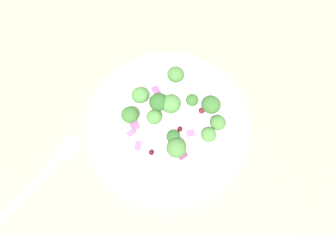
{
  "coord_description": "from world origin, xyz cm",
  "views": [
    {
      "loc": [
        25.93,
        -2.87,
        56.12
      ],
      "look_at": [
        2.27,
        1.04,
        2.7
      ],
      "focal_mm": 42.26,
      "sensor_mm": 36.0,
      "label": 1
    }
  ],
  "objects_px": {
    "broccoli_floret_2": "(176,75)",
    "broccoli_floret_1": "(130,115)",
    "fork": "(40,178)",
    "broccoli_floret_0": "(171,104)",
    "plate": "(168,122)"
  },
  "relations": [
    {
      "from": "broccoli_floret_1",
      "to": "fork",
      "type": "distance_m",
      "value": 0.16
    },
    {
      "from": "broccoli_floret_2",
      "to": "broccoli_floret_1",
      "type": "bearing_deg",
      "value": -54.51
    },
    {
      "from": "broccoli_floret_2",
      "to": "fork",
      "type": "relative_size",
      "value": 0.18
    },
    {
      "from": "plate",
      "to": "broccoli_floret_2",
      "type": "height_order",
      "value": "broccoli_floret_2"
    },
    {
      "from": "plate",
      "to": "broccoli_floret_1",
      "type": "distance_m",
      "value": 0.06
    },
    {
      "from": "broccoli_floret_0",
      "to": "fork",
      "type": "distance_m",
      "value": 0.22
    },
    {
      "from": "broccoli_floret_1",
      "to": "fork",
      "type": "relative_size",
      "value": 0.17
    },
    {
      "from": "plate",
      "to": "broccoli_floret_2",
      "type": "xyz_separation_m",
      "value": [
        -0.07,
        0.02,
        0.02
      ]
    },
    {
      "from": "broccoli_floret_2",
      "to": "fork",
      "type": "bearing_deg",
      "value": -61.39
    },
    {
      "from": "plate",
      "to": "broccoli_floret_0",
      "type": "relative_size",
      "value": 8.27
    },
    {
      "from": "plate",
      "to": "broccoli_floret_2",
      "type": "distance_m",
      "value": 0.08
    },
    {
      "from": "broccoli_floret_0",
      "to": "broccoli_floret_2",
      "type": "bearing_deg",
      "value": 162.01
    },
    {
      "from": "fork",
      "to": "broccoli_floret_0",
      "type": "bearing_deg",
      "value": 109.13
    },
    {
      "from": "broccoli_floret_2",
      "to": "fork",
      "type": "xyz_separation_m",
      "value": [
        0.12,
        -0.22,
        -0.03
      ]
    },
    {
      "from": "plate",
      "to": "fork",
      "type": "relative_size",
      "value": 1.66
    }
  ]
}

